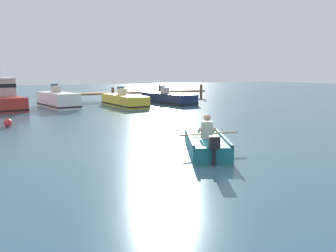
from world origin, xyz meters
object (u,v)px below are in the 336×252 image
moored_boat_red (1,98)px  moored_boat_yellow (124,101)px  rowboat_with_person (206,143)px  moored_boat_navy (168,99)px  mooring_buoy (8,123)px  moored_boat_white (58,100)px

moored_boat_red → moored_boat_yellow: size_ratio=0.93×
moored_boat_red → moored_boat_yellow: (7.96, -1.01, -0.39)m
rowboat_with_person → moored_boat_navy: (6.69, 15.60, 0.12)m
rowboat_with_person → mooring_buoy: bearing=122.2°
moored_boat_yellow → mooring_buoy: moored_boat_yellow is taller
moored_boat_red → moored_boat_yellow: bearing=-7.3°
rowboat_with_person → moored_boat_red: 16.91m
moored_boat_white → mooring_buoy: 8.86m
rowboat_with_person → moored_boat_yellow: 15.39m
moored_boat_white → moored_boat_navy: 8.23m
moored_boat_yellow → moored_boat_navy: bearing=7.3°
moored_boat_yellow → moored_boat_navy: (3.78, 0.49, -0.01)m
moored_boat_yellow → mooring_buoy: 10.62m
moored_boat_red → moored_boat_yellow: 8.03m
rowboat_with_person → mooring_buoy: 9.70m
moored_boat_yellow → moored_boat_navy: size_ratio=0.92×
moored_boat_red → moored_boat_white: size_ratio=1.01×
moored_boat_navy → mooring_buoy: (-11.85, -7.39, -0.19)m
rowboat_with_person → moored_boat_red: size_ratio=0.73×
mooring_buoy → rowboat_with_person: bearing=-57.8°
rowboat_with_person → mooring_buoy: size_ratio=9.57×
moored_boat_red → moored_boat_white: (3.54, 0.15, -0.27)m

